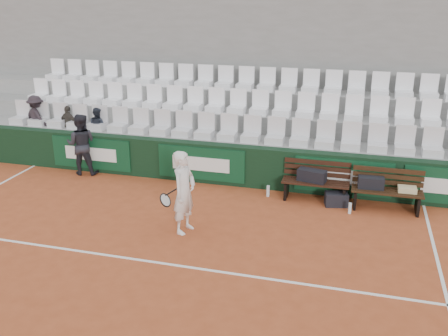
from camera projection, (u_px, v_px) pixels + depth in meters
The scene contains 23 objects.
ground at pixel (146, 261), 8.87m from camera, with size 80.00×80.00×0.00m, color #AB4B26.
court_baseline at pixel (146, 261), 8.86m from camera, with size 18.00×0.06×0.01m, color white.
back_barrier at pixel (213, 163), 12.30m from camera, with size 18.00×0.34×1.00m.
grandstand_tier_front at pixel (218, 155), 12.89m from camera, with size 18.00×0.95×1.00m, color gray.
grandstand_tier_mid at pixel (227, 137), 13.68m from camera, with size 18.00×0.95×1.45m, color gray.
grandstand_tier_back at pixel (236, 121), 14.46m from camera, with size 18.00×0.95×1.90m, color gray.
grandstand_rear_wall at pixel (241, 74), 14.60m from camera, with size 18.00×0.30×4.40m, color gray.
seat_row_front at pixel (216, 126), 12.45m from camera, with size 11.90×0.44×0.63m, color silver.
seat_row_mid at pixel (226, 101), 13.16m from camera, with size 11.90×0.44×0.63m, color white.
seat_row_back at pixel (235, 78), 13.87m from camera, with size 11.90×0.44×0.63m, color white.
bench_left at pixel (315, 191), 11.35m from camera, with size 1.50×0.56×0.45m, color black.
bench_right at pixel (386, 200), 10.86m from camera, with size 1.50×0.56×0.45m, color #311C0E.
sports_bag_left at pixel (312, 176), 11.26m from camera, with size 0.63×0.27×0.27m, color black.
sports_bag_right at pixel (371, 183), 10.87m from camera, with size 0.55×0.25×0.25m, color black.
towel at pixel (407, 189), 10.70m from camera, with size 0.38×0.28×0.11m, color tan.
sports_bag_ground at pixel (336, 199), 11.08m from camera, with size 0.49×0.30×0.30m, color black.
water_bottle_near at pixel (268, 191), 11.57m from camera, with size 0.07×0.07×0.27m, color silver.
water_bottle_far at pixel (350, 208), 10.70m from camera, with size 0.07×0.07×0.24m, color silver.
tennis_player at pixel (184, 192), 9.69m from camera, with size 0.76×0.68×1.67m.
ball_kid at pixel (82, 144), 12.78m from camera, with size 0.77×0.60×1.59m, color black.
spectator_a at pixel (35, 102), 13.68m from camera, with size 0.81×0.47×1.26m, color black.
spectator_b at pixel (67, 108), 13.47m from camera, with size 0.60×0.25×1.03m, color #37322C.
spectator_c at pixel (96, 110), 13.26m from camera, with size 0.50×0.39×1.03m, color #1D222C.
Camera 1 is at (3.39, -7.13, 4.58)m, focal length 40.00 mm.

